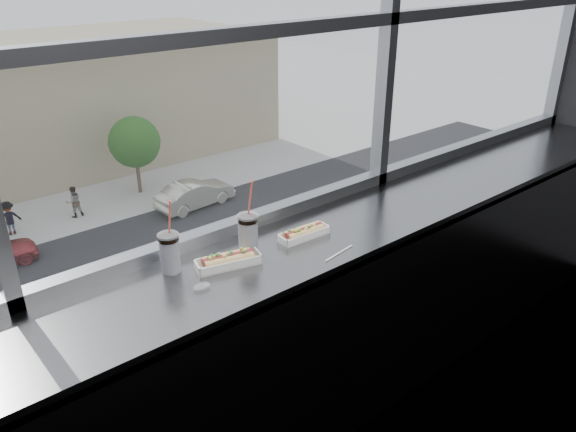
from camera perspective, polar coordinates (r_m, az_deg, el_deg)
wall_back_lower at (r=2.98m, az=-4.94°, el=-11.03°), size 6.00×0.00×6.00m
counter at (r=2.50m, az=-1.75°, el=-4.34°), size 6.00×0.55×0.06m
counter_fascia at (r=2.65m, az=1.94°, el=-16.31°), size 6.00×0.04×1.04m
hotdog_tray_left at (r=2.39m, az=-6.10°, el=-4.48°), size 0.29×0.16×0.07m
hotdog_tray_right at (r=2.61m, az=1.62°, el=-1.70°), size 0.26×0.10×0.06m
soda_cup_left at (r=2.36m, az=-11.94°, el=-3.48°), size 0.09×0.09×0.33m
soda_cup_right at (r=2.45m, az=-4.08°, el=-1.63°), size 0.09×0.09×0.34m
loose_straw at (r=2.49m, az=5.19°, el=-3.77°), size 0.19×0.04×0.01m
wrapper at (r=2.26m, az=-8.79°, el=-7.05°), size 0.08×0.06×0.02m
car_near_c at (r=21.86m, az=-25.93°, el=-11.26°), size 3.18×7.03×2.30m
car_near_d at (r=24.07m, az=-8.47°, el=-5.50°), size 3.21×6.47×2.08m
car_near_e at (r=25.92m, az=-1.20°, el=-2.62°), size 2.92×6.74×2.23m
car_far_c at (r=32.24m, az=-9.45°, el=2.65°), size 3.13×6.35×2.05m
pedestrian_c at (r=31.98m, az=-26.54°, el=0.10°), size 0.97×0.73×2.18m
pedestrian_d at (r=32.74m, az=-20.98°, el=1.65°), size 0.94×0.71×2.12m
tree_right at (r=34.27m, az=-15.33°, el=7.25°), size 3.03×3.03×4.73m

